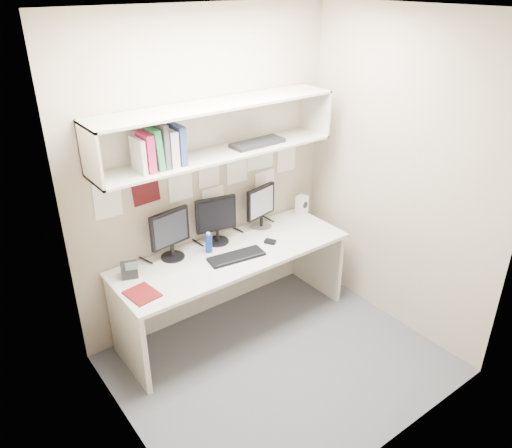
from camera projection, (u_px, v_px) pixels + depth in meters
floor at (280, 364)px, 3.97m from camera, size 2.40×2.00×0.01m
ceiling at (290, 9)px, 2.80m from camera, size 2.40×2.00×0.01m
wall_back at (207, 175)px, 4.10m from camera, size 2.40×0.02×2.60m
wall_front at (404, 283)px, 2.67m from camera, size 2.40×0.02×2.60m
wall_left at (116, 274)px, 2.74m from camera, size 0.02×2.00×2.60m
wall_right at (399, 178)px, 4.02m from camera, size 0.02×2.00×2.60m
desk at (233, 289)px, 4.27m from camera, size 2.00×0.70×0.73m
overhead_hutch at (214, 128)px, 3.81m from camera, size 2.00×0.38×0.40m
pinned_papers at (207, 180)px, 4.11m from camera, size 1.92×0.01×0.48m
monitor_left at (170, 232)px, 3.92m from camera, size 0.35×0.19×0.41m
monitor_center at (216, 218)px, 4.15m from camera, size 0.35×0.19×0.41m
monitor_right at (261, 205)px, 4.41m from camera, size 0.33×0.18×0.39m
keyboard at (236, 257)px, 4.01m from camera, size 0.48×0.23×0.02m
mouse at (270, 242)px, 4.23m from camera, size 0.10×0.11×0.03m
speaker at (302, 205)px, 4.71m from camera, size 0.10×0.11×0.18m
blue_bottle at (209, 243)px, 4.06m from camera, size 0.06×0.06×0.18m
maroon_notebook at (142, 294)px, 3.55m from camera, size 0.22×0.26×0.01m
desk_phone at (129, 270)px, 3.74m from camera, size 0.15×0.14×0.15m
book_stack at (159, 148)px, 3.50m from camera, size 0.35×0.20×0.32m
hutch_tray at (258, 143)px, 4.02m from camera, size 0.46×0.18×0.03m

